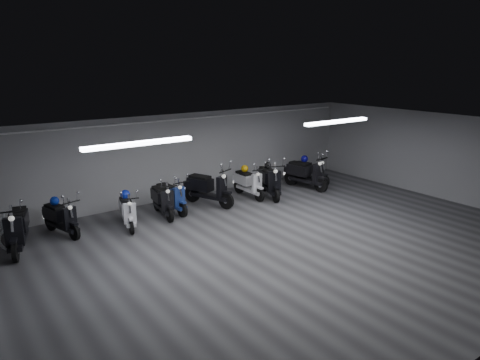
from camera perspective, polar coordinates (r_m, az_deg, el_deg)
floor at (r=10.95m, az=4.85°, el=-8.64°), size 14.00×10.00×0.01m
ceiling at (r=10.16m, az=5.20°, el=6.04°), size 14.00×10.00×0.01m
back_wall at (r=14.51m, az=-7.93°, el=3.02°), size 14.00×0.01×2.80m
right_wall at (r=15.83m, az=24.71°, el=2.78°), size 0.01×10.00×2.80m
fluor_strip_left at (r=9.44m, az=-12.92°, el=4.64°), size 2.40×0.18×0.08m
fluor_strip_right at (r=12.96m, az=12.45°, el=7.40°), size 2.40×0.18×0.08m
conduit at (r=14.24m, az=-7.95°, el=7.77°), size 13.60×0.05×0.05m
scooter_0 at (r=11.71m, az=-27.00°, el=-4.82°), size 1.19×2.08×1.47m
scooter_1 at (r=12.31m, az=-22.24°, el=-3.92°), size 1.01×1.76×1.25m
scooter_2 at (r=12.31m, az=-14.41°, el=-3.35°), size 0.89×1.69×1.20m
scooter_3 at (r=12.98m, az=-10.02°, el=-1.93°), size 0.80×1.80×1.29m
scooter_4 at (r=13.29m, az=-8.96°, el=-1.50°), size 0.75×1.78×1.29m
scooter_5 at (r=13.77m, az=-4.10°, el=-0.31°), size 1.37×2.11×1.49m
scooter_6 at (r=14.60m, az=1.16°, el=0.23°), size 0.61×1.76×1.31m
scooter_7 at (r=14.66m, az=3.87°, el=0.59°), size 1.33×2.08×1.47m
scooter_8 at (r=15.74m, az=8.56°, el=1.46°), size 0.98×2.06×1.47m
scooter_9 at (r=16.38m, az=9.05°, el=1.64°), size 1.07×1.82×1.29m
helmet_0 at (r=16.42m, az=8.36°, el=2.73°), size 0.27×0.27×0.27m
helmet_1 at (r=12.42m, az=-22.90°, el=-2.52°), size 0.24×0.24×0.24m
helmet_2 at (r=14.73m, az=0.61°, el=1.49°), size 0.25×0.25×0.25m
helmet_3 at (r=14.84m, az=3.56°, el=1.95°), size 0.24×0.24×0.24m
helmet_4 at (r=12.44m, az=-14.65°, el=-1.84°), size 0.27×0.27×0.27m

